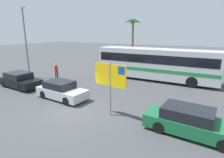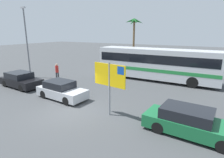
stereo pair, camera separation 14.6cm
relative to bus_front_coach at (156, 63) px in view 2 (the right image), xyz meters
The scene contains 9 objects.
ground 10.67m from the bus_front_coach, 102.13° to the right, with size 120.00×120.00×0.00m, color #424447.
bus_front_coach is the anchor object (origin of this frame).
ferry_sign 9.48m from the bus_front_coach, 88.89° to the right, with size 2.19×0.38×3.20m.
car_black 12.92m from the bus_front_coach, 139.07° to the right, with size 4.17×2.02×1.32m.
car_green 10.54m from the bus_front_coach, 63.87° to the right, with size 4.59×2.00×1.32m.
car_silver 9.91m from the bus_front_coach, 116.45° to the right, with size 4.01×1.90×1.32m.
pedestrian_crossing_lot 10.01m from the bus_front_coach, 148.57° to the right, with size 0.32×0.32×1.75m.
lamp_post_left_side 13.54m from the bus_front_coach, 155.00° to the right, with size 0.56×0.20×7.24m.
palm_tree_seaside 12.26m from the bus_front_coach, 124.41° to the left, with size 2.73×2.82×6.82m.
Camera 2 is at (7.58, -8.00, 4.87)m, focal length 29.72 mm.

